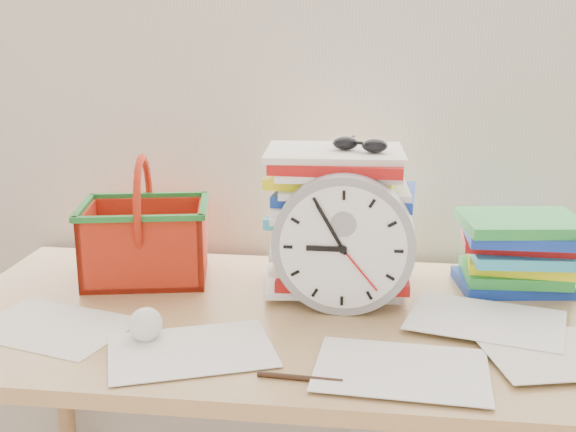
# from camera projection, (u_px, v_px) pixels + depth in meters

# --- Properties ---
(curtain) EXTENTS (2.40, 0.01, 2.50)m
(curtain) POSITION_uv_depth(u_px,v_px,m) (318.00, 25.00, 1.64)
(curtain) COLOR beige
(curtain) RESTS_ON room_shell
(desk) EXTENTS (1.40, 0.70, 0.75)m
(desk) POSITION_uv_depth(u_px,v_px,m) (298.00, 349.00, 1.44)
(desk) COLOR #AC8550
(desk) RESTS_ON ground
(paper_stack) EXTENTS (0.31, 0.26, 0.30)m
(paper_stack) POSITION_uv_depth(u_px,v_px,m) (339.00, 220.00, 1.53)
(paper_stack) COLOR white
(paper_stack) RESTS_ON desk
(clock) EXTENTS (0.28, 0.06, 0.28)m
(clock) POSITION_uv_depth(u_px,v_px,m) (344.00, 244.00, 1.41)
(clock) COLOR gray
(clock) RESTS_ON desk
(sunglasses) EXTENTS (0.16, 0.15, 0.03)m
(sunglasses) POSITION_uv_depth(u_px,v_px,m) (360.00, 144.00, 1.46)
(sunglasses) COLOR black
(sunglasses) RESTS_ON paper_stack
(book_stack) EXTENTS (0.28, 0.22, 0.16)m
(book_stack) POSITION_uv_depth(u_px,v_px,m) (514.00, 252.00, 1.54)
(book_stack) COLOR white
(book_stack) RESTS_ON desk
(basket) EXTENTS (0.31, 0.26, 0.27)m
(basket) POSITION_uv_depth(u_px,v_px,m) (144.00, 219.00, 1.59)
(basket) COLOR red
(basket) RESTS_ON desk
(crumpled_ball) EXTENTS (0.06, 0.06, 0.06)m
(crumpled_ball) POSITION_uv_depth(u_px,v_px,m) (145.00, 324.00, 1.30)
(crumpled_ball) COLOR white
(crumpled_ball) RESTS_ON desk
(pen) EXTENTS (0.14, 0.02, 0.01)m
(pen) POSITION_uv_depth(u_px,v_px,m) (300.00, 378.00, 1.16)
(pen) COLOR black
(pen) RESTS_ON desk
(scattered_papers) EXTENTS (1.26, 0.42, 0.02)m
(scattered_papers) POSITION_uv_depth(u_px,v_px,m) (298.00, 312.00, 1.42)
(scattered_papers) COLOR white
(scattered_papers) RESTS_ON desk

